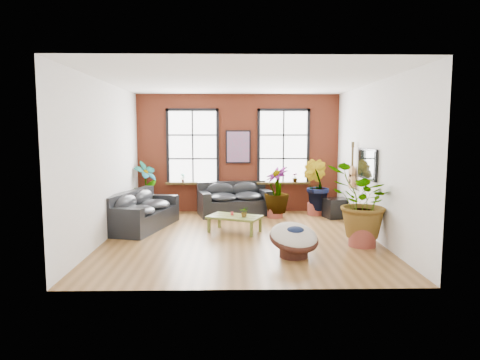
# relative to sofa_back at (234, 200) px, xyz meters

# --- Properties ---
(room) EXTENTS (6.04, 6.54, 3.54)m
(room) POSITION_rel_sofa_back_xyz_m (0.12, -2.61, 1.32)
(room) COLOR brown
(room) RESTS_ON ground
(sofa_back) EXTENTS (2.22, 1.45, 0.94)m
(sofa_back) POSITION_rel_sofa_back_xyz_m (0.00, 0.00, 0.00)
(sofa_back) COLOR black
(sofa_back) RESTS_ON ground
(sofa_left) EXTENTS (1.52, 2.49, 0.92)m
(sofa_left) POSITION_rel_sofa_back_xyz_m (-2.33, -1.75, -0.01)
(sofa_left) COLOR black
(sofa_left) RESTS_ON ground
(coffee_table) EXTENTS (1.42, 1.16, 0.48)m
(coffee_table) POSITION_rel_sofa_back_xyz_m (-0.00, -2.23, -0.07)
(coffee_table) COLOR #525D21
(coffee_table) RESTS_ON ground
(papasan_chair) EXTENTS (1.18, 1.18, 0.71)m
(papasan_chair) POSITION_rel_sofa_back_xyz_m (1.11, -4.31, -0.06)
(papasan_chair) COLOR #371A13
(papasan_chair) RESTS_ON ground
(poster) EXTENTS (0.74, 0.06, 0.98)m
(poster) POSITION_rel_sofa_back_xyz_m (0.12, 0.43, 1.53)
(poster) COLOR black
(poster) RESTS_ON room
(tv_wall_unit) EXTENTS (0.13, 1.86, 1.20)m
(tv_wall_unit) POSITION_rel_sofa_back_xyz_m (3.06, -2.16, 1.12)
(tv_wall_unit) COLOR black
(tv_wall_unit) RESTS_ON room
(media_box) EXTENTS (0.77, 0.69, 0.55)m
(media_box) POSITION_rel_sofa_back_xyz_m (2.86, -0.58, -0.15)
(media_box) COLOR black
(media_box) RESTS_ON ground
(pot_back_left) EXTENTS (0.57, 0.57, 0.37)m
(pot_back_left) POSITION_rel_sofa_back_xyz_m (-2.57, 0.04, -0.24)
(pot_back_left) COLOR brown
(pot_back_left) RESTS_ON ground
(pot_back_right) EXTENTS (0.62, 0.62, 0.35)m
(pot_back_right) POSITION_rel_sofa_back_xyz_m (2.36, -0.14, -0.25)
(pot_back_right) COLOR brown
(pot_back_right) RESTS_ON ground
(pot_right_wall) EXTENTS (0.68, 0.68, 0.41)m
(pot_right_wall) POSITION_rel_sofa_back_xyz_m (2.67, -3.55, -0.22)
(pot_right_wall) COLOR brown
(pot_right_wall) RESTS_ON ground
(pot_mid) EXTENTS (0.52, 0.52, 0.32)m
(pot_mid) POSITION_rel_sofa_back_xyz_m (1.14, -0.50, -0.26)
(pot_mid) COLOR brown
(pot_mid) RESTS_ON ground
(floor_plant_back_left) EXTENTS (0.85, 0.90, 1.41)m
(floor_plant_back_left) POSITION_rel_sofa_back_xyz_m (-2.55, 0.02, 0.43)
(floor_plant_back_left) COLOR #154612
(floor_plant_back_left) RESTS_ON ground
(floor_plant_back_right) EXTENTS (1.01, 1.03, 1.45)m
(floor_plant_back_right) POSITION_rel_sofa_back_xyz_m (2.35, -0.12, 0.45)
(floor_plant_back_right) COLOR #154612
(floor_plant_back_right) RESTS_ON ground
(floor_plant_right_wall) EXTENTS (1.85, 1.82, 1.56)m
(floor_plant_right_wall) POSITION_rel_sofa_back_xyz_m (2.66, -3.53, 0.52)
(floor_plant_right_wall) COLOR #154612
(floor_plant_right_wall) RESTS_ON ground
(floor_plant_mid) EXTENTS (0.98, 0.98, 1.29)m
(floor_plant_mid) POSITION_rel_sofa_back_xyz_m (1.18, -0.48, 0.36)
(floor_plant_mid) COLOR #154612
(floor_plant_mid) RESTS_ON ground
(table_plant) EXTENTS (0.25, 0.23, 0.24)m
(table_plant) POSITION_rel_sofa_back_xyz_m (0.23, -2.37, 0.10)
(table_plant) COLOR #154612
(table_plant) RESTS_ON coffee_table
(sill_plant_left) EXTENTS (0.17, 0.17, 0.27)m
(sill_plant_left) POSITION_rel_sofa_back_xyz_m (-1.53, 0.38, 0.61)
(sill_plant_left) COLOR #154612
(sill_plant_left) RESTS_ON room
(sill_plant_right) EXTENTS (0.19, 0.19, 0.27)m
(sill_plant_right) POSITION_rel_sofa_back_xyz_m (1.82, 0.38, 0.61)
(sill_plant_right) COLOR #154612
(sill_plant_right) RESTS_ON room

